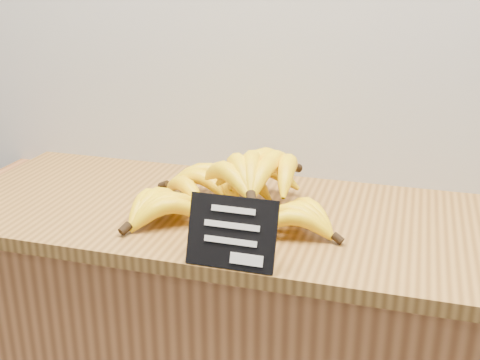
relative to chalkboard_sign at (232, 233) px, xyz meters
name	(u,v)px	position (x,y,z in m)	size (l,w,h in m)	color
counter_top	(246,217)	(-0.04, 0.24, -0.08)	(1.34, 0.54, 0.03)	olive
chalkboard_sign	(232,233)	(0.00, 0.00, 0.00)	(0.16, 0.01, 0.13)	black
banana_pile	(238,185)	(-0.06, 0.25, -0.01)	(0.51, 0.43, 0.13)	yellow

